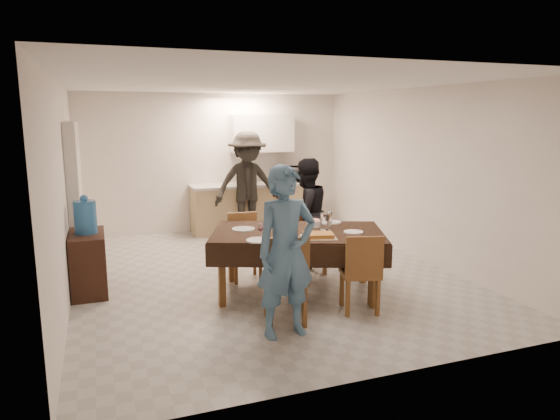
{
  "coord_description": "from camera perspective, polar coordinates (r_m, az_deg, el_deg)",
  "views": [
    {
      "loc": [
        -2.09,
        -6.36,
        2.17
      ],
      "look_at": [
        0.12,
        -0.3,
        0.96
      ],
      "focal_mm": 32.0,
      "sensor_mm": 36.0,
      "label": 1
    }
  ],
  "objects": [
    {
      "name": "floor",
      "position": [
        7.04,
        -1.8,
        -7.32
      ],
      "size": [
        5.0,
        6.0,
        0.02
      ],
      "primitive_type": "cube",
      "color": "#B4B4AF",
      "rests_on": "ground"
    },
    {
      "name": "ceiling",
      "position": [
        6.71,
        -1.93,
        14.31
      ],
      "size": [
        5.0,
        6.0,
        0.02
      ],
      "primitive_type": "cube",
      "color": "white",
      "rests_on": "wall_back"
    },
    {
      "name": "wall_back",
      "position": [
        9.63,
        -7.49,
        5.37
      ],
      "size": [
        5.0,
        0.02,
        2.6
      ],
      "primitive_type": "cube",
      "color": "white",
      "rests_on": "floor"
    },
    {
      "name": "wall_front",
      "position": [
        4.05,
        11.55,
        -1.98
      ],
      "size": [
        5.0,
        0.02,
        2.6
      ],
      "primitive_type": "cube",
      "color": "white",
      "rests_on": "floor"
    },
    {
      "name": "wall_left",
      "position": [
        6.43,
        -23.53,
        1.98
      ],
      "size": [
        0.02,
        6.0,
        2.6
      ],
      "primitive_type": "cube",
      "color": "white",
      "rests_on": "floor"
    },
    {
      "name": "wall_right",
      "position": [
        7.89,
        15.68,
        3.92
      ],
      "size": [
        0.02,
        6.0,
        2.6
      ],
      "primitive_type": "cube",
      "color": "white",
      "rests_on": "floor"
    },
    {
      "name": "stub_partition",
      "position": [
        7.65,
        -22.32,
        1.42
      ],
      "size": [
        0.15,
        1.4,
        2.1
      ],
      "primitive_type": "cube",
      "color": "beige",
      "rests_on": "floor"
    },
    {
      "name": "kitchen_base_cabinet",
      "position": [
        9.59,
        -3.44,
        0.17
      ],
      "size": [
        2.2,
        0.6,
        0.86
      ],
      "primitive_type": "cube",
      "color": "tan",
      "rests_on": "floor"
    },
    {
      "name": "kitchen_worktop",
      "position": [
        9.52,
        -3.47,
        2.87
      ],
      "size": [
        2.24,
        0.64,
        0.05
      ],
      "primitive_type": "cube",
      "color": "#B4B4AF",
      "rests_on": "kitchen_base_cabinet"
    },
    {
      "name": "upper_cabinet",
      "position": [
        9.66,
        -2.05,
        8.74
      ],
      "size": [
        1.2,
        0.34,
        0.7
      ],
      "primitive_type": "cube",
      "color": "silver",
      "rests_on": "wall_back"
    },
    {
      "name": "dining_table",
      "position": [
        6.08,
        2.04,
        -2.76
      ],
      "size": [
        2.34,
        1.86,
        0.8
      ],
      "rotation": [
        0.0,
        0.0,
        -0.37
      ],
      "color": "black",
      "rests_on": "floor"
    },
    {
      "name": "chair_near_left",
      "position": [
        5.21,
        0.92,
        -6.93
      ],
      "size": [
        0.52,
        0.53,
        0.53
      ],
      "rotation": [
        0.0,
        0.0,
        -0.2
      ],
      "color": "brown",
      "rests_on": "floor"
    },
    {
      "name": "chair_near_right",
      "position": [
        5.6,
        9.58,
        -6.28
      ],
      "size": [
        0.51,
        0.52,
        0.49
      ],
      "rotation": [
        0.0,
        0.0,
        -0.28
      ],
      "color": "brown",
      "rests_on": "floor"
    },
    {
      "name": "chair_far_left",
      "position": [
        6.6,
        -3.78,
        -3.64
      ],
      "size": [
        0.43,
        0.43,
        0.48
      ],
      "rotation": [
        0.0,
        0.0,
        3.08
      ],
      "color": "brown",
      "rests_on": "floor"
    },
    {
      "name": "chair_far_right",
      "position": [
        6.87,
        3.46,
        -2.42
      ],
      "size": [
        0.46,
        0.46,
        0.55
      ],
      "rotation": [
        0.0,
        0.0,
        3.14
      ],
      "color": "brown",
      "rests_on": "floor"
    },
    {
      "name": "console",
      "position": [
        6.67,
        -21.03,
        -5.67
      ],
      "size": [
        0.41,
        0.82,
        0.76
      ],
      "primitive_type": "cube",
      "color": "#331B11",
      "rests_on": "floor"
    },
    {
      "name": "water_jug",
      "position": [
        6.53,
        -21.37,
        -0.77
      ],
      "size": [
        0.27,
        0.27,
        0.4
      ],
      "primitive_type": "cylinder",
      "color": "#3378BD",
      "rests_on": "console"
    },
    {
      "name": "wine_bottle",
      "position": [
        6.07,
        1.44,
        -0.95
      ],
      "size": [
        0.08,
        0.08,
        0.31
      ],
      "primitive_type": null,
      "color": "black",
      "rests_on": "dining_table"
    },
    {
      "name": "water_pitcher",
      "position": [
        6.14,
        5.26,
        -1.32
      ],
      "size": [
        0.13,
        0.13,
        0.21
      ],
      "primitive_type": "cylinder",
      "color": "white",
      "rests_on": "dining_table"
    },
    {
      "name": "savoury_tart",
      "position": [
        5.76,
        4.39,
        -2.9
      ],
      "size": [
        0.47,
        0.41,
        0.05
      ],
      "primitive_type": "cube",
      "rotation": [
        0.0,
        0.0,
        -0.29
      ],
      "color": "#C67B3A",
      "rests_on": "dining_table"
    },
    {
      "name": "salad_bowl",
      "position": [
        6.34,
        3.95,
        -1.53
      ],
      "size": [
        0.19,
        0.19,
        0.08
      ],
      "primitive_type": "cylinder",
      "color": "silver",
      "rests_on": "dining_table"
    },
    {
      "name": "mushroom_dish",
      "position": [
        6.3,
        0.67,
        -1.76
      ],
      "size": [
        0.21,
        0.21,
        0.04
      ],
      "primitive_type": "cylinder",
      "color": "silver",
      "rests_on": "dining_table"
    },
    {
      "name": "wine_glass_a",
      "position": [
        5.64,
        -2.18,
        -2.47
      ],
      "size": [
        0.08,
        0.08,
        0.19
      ],
      "primitive_type": null,
      "color": "white",
      "rests_on": "dining_table"
    },
    {
      "name": "wine_glass_b",
      "position": [
        6.5,
        5.72,
        -0.83
      ],
      "size": [
        0.08,
        0.08,
        0.17
      ],
      "primitive_type": null,
      "color": "white",
      "rests_on": "dining_table"
    },
    {
      "name": "wine_glass_c",
      "position": [
        6.25,
        -0.68,
        -1.1
      ],
      "size": [
        0.09,
        0.09,
        0.2
      ],
      "primitive_type": null,
      "color": "white",
      "rests_on": "dining_table"
    },
    {
      "name": "plate_near_left",
      "position": [
        5.6,
        -2.5,
        -3.47
      ],
      "size": [
        0.27,
        0.27,
        0.02
      ],
      "primitive_type": "cylinder",
      "color": "silver",
      "rests_on": "dining_table"
    },
    {
      "name": "plate_near_right",
      "position": [
        6.06,
        8.39,
        -2.5
      ],
      "size": [
        0.23,
        0.23,
        0.01
      ],
      "primitive_type": "cylinder",
      "color": "silver",
      "rests_on": "dining_table"
    },
    {
      "name": "plate_far_left",
      "position": [
        6.16,
        -4.19,
        -2.19
      ],
      "size": [
        0.28,
        0.28,
        0.02
      ],
      "primitive_type": "cylinder",
      "color": "silver",
      "rests_on": "dining_table"
    },
    {
      "name": "plate_far_right",
      "position": [
        6.58,
        5.91,
        -1.39
      ],
      "size": [
        0.26,
        0.26,
        0.01
      ],
      "primitive_type": "cylinder",
      "color": "silver",
      "rests_on": "dining_table"
    },
    {
      "name": "microwave",
      "position": [
        9.76,
        1.14,
        4.11
      ],
      "size": [
        0.54,
        0.36,
        0.3
      ],
      "primitive_type": "imported",
      "rotation": [
        0.0,
        0.0,
        3.14
      ],
      "color": "silver",
      "rests_on": "kitchen_worktop"
    },
    {
      "name": "person_near",
      "position": [
        4.91,
        0.71,
        -4.83
      ],
      "size": [
        0.66,
        0.46,
        1.72
      ],
      "primitive_type": "imported",
      "rotation": [
        0.0,
        0.0,
        0.08
      ],
      "color": "teal",
      "rests_on": "floor"
    },
    {
      "name": "person_far",
      "position": [
        7.23,
        2.95,
        -0.36
      ],
      "size": [
        0.93,
        0.82,
        1.59
      ],
      "primitive_type": "imported",
      "rotation": [
        0.0,
        0.0,
        3.48
      ],
      "color": "black",
      "rests_on": "floor"
    },
    {
      "name": "person_kitchen",
      "position": [
        9.03,
        -3.71,
        2.9
      ],
      "size": [
        1.24,
        0.71,
        1.91
      ],
      "primitive_type": "imported",
      "color": "black",
      "rests_on": "floor"
    }
  ]
}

